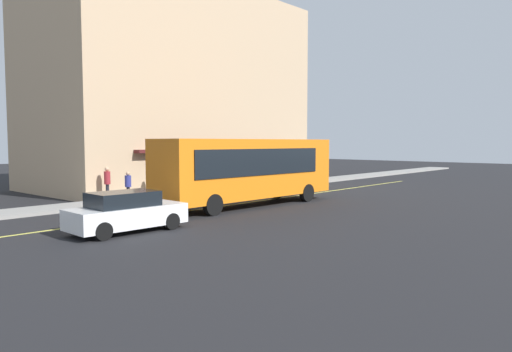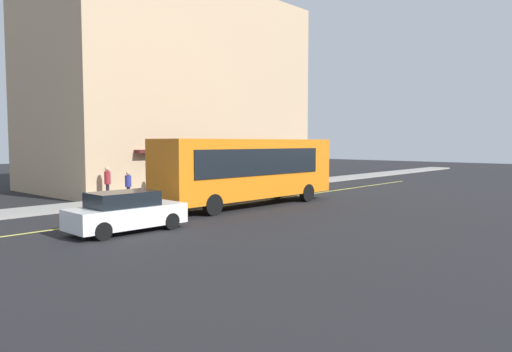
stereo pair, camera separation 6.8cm
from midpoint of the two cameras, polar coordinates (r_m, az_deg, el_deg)
name	(u,v)px [view 2 (the right image)]	position (r m, az deg, el deg)	size (l,w,h in m)	color
ground	(266,200)	(27.39, 1.28, -2.92)	(120.00, 120.00, 0.00)	black
sidewalk	(207,193)	(30.93, -5.90, -2.00)	(80.00, 2.43, 0.15)	gray
lane_centre_stripe	(266,200)	(27.39, 1.28, -2.91)	(36.00, 0.16, 0.01)	#D8D14C
storefront_building	(174,92)	(37.54, -9.79, 9.96)	(20.54, 11.12, 14.46)	tan
bus	(249,168)	(24.78, -0.72, 0.95)	(11.19, 2.81, 3.50)	orange
traffic_light	(237,154)	(31.63, -2.30, 2.62)	(0.30, 0.52, 3.20)	#2D2D33
car_white	(126,212)	(18.31, -15.31, -4.22)	(4.36, 1.98, 1.52)	white
pedestrian_waiting	(128,183)	(26.55, -15.08, -0.87)	(0.34, 0.34, 1.61)	black
pedestrian_mid_block	(107,180)	(27.24, -17.40, -0.47)	(0.34, 0.34, 1.84)	black
pedestrian_by_curb	(158,179)	(28.47, -11.66, -0.39)	(0.34, 0.34, 1.68)	black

